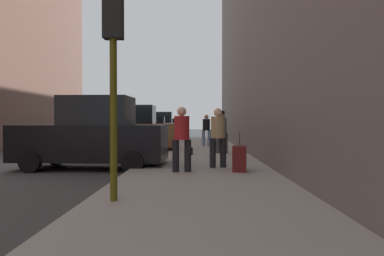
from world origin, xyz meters
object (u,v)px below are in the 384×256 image
object	(u,v)px
pedestrian_in_tan_coat	(218,134)
pedestrian_in_red_jacket	(182,136)
traffic_light	(113,45)
parked_bronze_suv	(130,131)
pedestrian_in_jeans	(206,128)
pedestrian_with_beanie	(222,130)
parked_red_hatchback	(148,131)
parked_blue_sedan	(169,127)
duffel_bag	(189,151)
parked_dark_green_sedan	(165,128)
parked_black_suv	(93,136)
parked_white_van	(157,127)
fire_hydrant	(165,144)
rolling_suitcase	(240,158)

from	to	relation	value
pedestrian_in_tan_coat	pedestrian_in_red_jacket	distance (m)	1.38
traffic_light	parked_bronze_suv	bearing A→B (deg)	99.05
pedestrian_in_jeans	pedestrian_in_tan_coat	bearing A→B (deg)	-89.37
parked_bronze_suv	pedestrian_with_beanie	bearing A→B (deg)	-26.48
parked_red_hatchback	parked_blue_sedan	size ratio (longest dim) A/B	1.01
pedestrian_with_beanie	duffel_bag	distance (m)	1.72
parked_red_hatchback	parked_dark_green_sedan	world-z (taller)	same
parked_black_suv	parked_bronze_suv	bearing A→B (deg)	90.00
parked_blue_sedan	traffic_light	distance (m)	36.71
parked_red_hatchback	duffel_bag	world-z (taller)	parked_red_hatchback
pedestrian_with_beanie	pedestrian_in_red_jacket	xyz separation A→B (m)	(-1.44, -5.92, -0.03)
parked_blue_sedan	parked_red_hatchback	bearing A→B (deg)	-90.00
pedestrian_with_beanie	parked_black_suv	bearing A→B (deg)	-135.65
parked_white_van	parked_blue_sedan	bearing A→B (deg)	90.00
fire_hydrant	rolling_suitcase	size ratio (longest dim) A/B	0.68
parked_white_van	parked_blue_sedan	distance (m)	12.68
duffel_bag	pedestrian_in_tan_coat	bearing A→B (deg)	-77.89
pedestrian_in_red_jacket	rolling_suitcase	distance (m)	1.66
parked_bronze_suv	pedestrian_in_tan_coat	size ratio (longest dim) A/B	2.69
parked_black_suv	pedestrian_in_jeans	distance (m)	9.57
parked_red_hatchback	parked_white_van	distance (m)	5.79
parked_black_suv	pedestrian_with_beanie	size ratio (longest dim) A/B	2.63
parked_white_van	pedestrian_in_red_jacket	bearing A→B (deg)	-82.05
duffel_bag	fire_hydrant	bearing A→B (deg)	128.96
parked_black_suv	fire_hydrant	distance (m)	5.31
pedestrian_in_tan_coat	duffel_bag	world-z (taller)	pedestrian_in_tan_coat
parked_black_suv	duffel_bag	world-z (taller)	parked_black_suv
parked_bronze_suv	parked_dark_green_sedan	world-z (taller)	parked_bronze_suv
rolling_suitcase	traffic_light	bearing A→B (deg)	-124.03
traffic_light	parked_white_van	bearing A→B (deg)	94.43
rolling_suitcase	parked_red_hatchback	bearing A→B (deg)	106.90
parked_bronze_suv	parked_blue_sedan	world-z (taller)	parked_bronze_suv
duffel_bag	parked_dark_green_sedan	bearing A→B (deg)	97.61
parked_black_suv	parked_bronze_suv	distance (m)	6.32
parked_bronze_suv	pedestrian_with_beanie	size ratio (longest dim) A/B	2.59
parked_white_van	traffic_light	distance (m)	24.07
parked_black_suv	parked_white_van	bearing A→B (deg)	90.00
parked_black_suv	parked_blue_sedan	world-z (taller)	parked_black_suv
fire_hydrant	pedestrian_with_beanie	bearing A→B (deg)	-17.41
parked_black_suv	traffic_light	xyz separation A→B (m)	(1.85, -5.33, 1.73)
parked_bronze_suv	rolling_suitcase	size ratio (longest dim) A/B	4.43
parked_white_van	fire_hydrant	distance (m)	13.78
fire_hydrant	pedestrian_in_red_jacket	distance (m)	6.81
traffic_light	duffel_bag	xyz separation A→B (m)	(1.05, 8.93, -2.47)
pedestrian_in_red_jacket	parked_black_suv	bearing A→B (deg)	148.60
parked_white_van	parked_dark_green_sedan	world-z (taller)	parked_white_van
parked_bronze_suv	pedestrian_in_jeans	world-z (taller)	parked_bronze_suv
parked_white_van	pedestrian_with_beanie	xyz separation A→B (m)	(4.28, -14.43, 0.10)
pedestrian_in_red_jacket	pedestrian_in_jeans	bearing A→B (deg)	85.13
parked_bronze_suv	pedestrian_in_red_jacket	world-z (taller)	parked_bronze_suv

